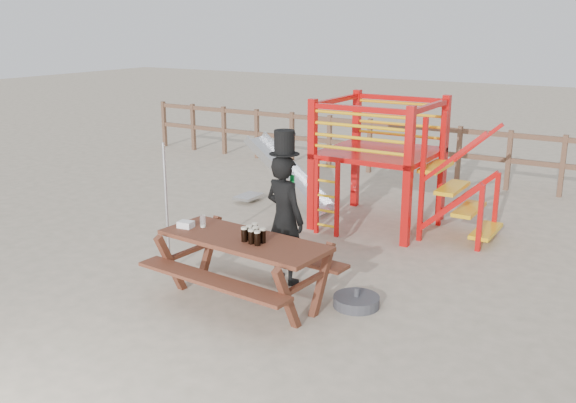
{
  "coord_description": "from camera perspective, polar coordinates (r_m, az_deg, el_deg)",
  "views": [
    {
      "loc": [
        4.23,
        -5.87,
        3.24
      ],
      "look_at": [
        0.17,
        0.8,
        1.05
      ],
      "focal_mm": 40.0,
      "sensor_mm": 36.0,
      "label": 1
    }
  ],
  "objects": [
    {
      "name": "back_fence",
      "position": [
        13.78,
        12.97,
        4.8
      ],
      "size": [
        15.09,
        0.09,
        1.2
      ],
      "color": "brown",
      "rests_on": "ground"
    },
    {
      "name": "metal_pole",
      "position": [
        8.64,
        -10.75,
        -0.54
      ],
      "size": [
        0.04,
        0.04,
        1.74
      ],
      "primitive_type": "cylinder",
      "color": "#B2B2B7",
      "rests_on": "ground"
    },
    {
      "name": "man_with_hat",
      "position": [
        8.1,
        -0.31,
        -1.25
      ],
      "size": [
        0.69,
        0.54,
        1.97
      ],
      "rotation": [
        0.0,
        0.0,
        2.88
      ],
      "color": "black",
      "rests_on": "ground"
    },
    {
      "name": "stout_pints",
      "position": [
        7.38,
        -3.08,
        -2.93
      ],
      "size": [
        0.28,
        0.3,
        0.17
      ],
      "color": "black",
      "rests_on": "picnic_table"
    },
    {
      "name": "picnic_table",
      "position": [
        7.62,
        -3.94,
        -5.39
      ],
      "size": [
        2.19,
        1.6,
        0.8
      ],
      "rotation": [
        0.0,
        0.0,
        -0.08
      ],
      "color": "brown",
      "rests_on": "ground"
    },
    {
      "name": "empty_glasses",
      "position": [
        7.95,
        -7.58,
        -1.79
      ],
      "size": [
        0.07,
        0.07,
        0.15
      ],
      "color": "silver",
      "rests_on": "picnic_table"
    },
    {
      "name": "playground_fort",
      "position": [
        10.53,
        7.7,
        3.65
      ],
      "size": [
        4.71,
        1.84,
        2.1
      ],
      "color": "red",
      "rests_on": "ground"
    },
    {
      "name": "parasol_base",
      "position": [
        7.69,
        6.1,
        -8.81
      ],
      "size": [
        0.55,
        0.55,
        0.23
      ],
      "color": "#3D3D42",
      "rests_on": "ground"
    },
    {
      "name": "ground",
      "position": [
        7.93,
        -4.1,
        -8.49
      ],
      "size": [
        60.0,
        60.0,
        0.0
      ],
      "primitive_type": "plane",
      "color": "#C3B098",
      "rests_on": "ground"
    },
    {
      "name": "paper_bag",
      "position": [
        7.97,
        -9.07,
        -2.03
      ],
      "size": [
        0.2,
        0.16,
        0.08
      ],
      "primitive_type": "cube",
      "rotation": [
        0.0,
        0.0,
        0.13
      ],
      "color": "white",
      "rests_on": "picnic_table"
    }
  ]
}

